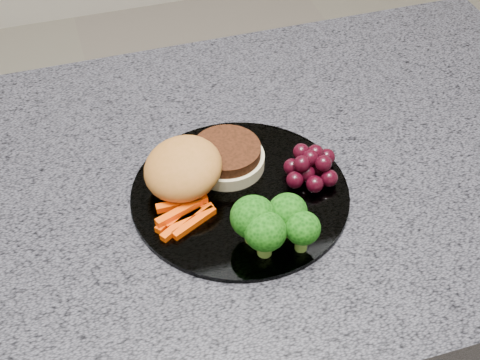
{
  "coord_description": "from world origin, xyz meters",
  "views": [
    {
      "loc": [
        -0.07,
        -0.57,
        1.47
      ],
      "look_at": [
        0.1,
        -0.04,
        0.93
      ],
      "focal_mm": 50.0,
      "sensor_mm": 36.0,
      "label": 1
    }
  ],
  "objects": [
    {
      "name": "countertop",
      "position": [
        0.0,
        0.0,
        0.88
      ],
      "size": [
        1.2,
        0.6,
        0.04
      ],
      "primitive_type": "cube",
      "color": "#4D4C57",
      "rests_on": "island_cabinet"
    },
    {
      "name": "broccoli",
      "position": [
        0.11,
        -0.12,
        0.94
      ],
      "size": [
        0.09,
        0.07,
        0.06
      ],
      "rotation": [
        0.0,
        0.0,
        -0.25
      ],
      "color": "olive",
      "rests_on": "plate"
    },
    {
      "name": "carrot_sticks",
      "position": [
        0.02,
        -0.06,
        0.91
      ],
      "size": [
        0.07,
        0.06,
        0.02
      ],
      "rotation": [
        0.0,
        0.0,
        0.08
      ],
      "color": "#FF4904",
      "rests_on": "plate"
    },
    {
      "name": "burger",
      "position": [
        0.06,
        -0.0,
        0.93
      ],
      "size": [
        0.18,
        0.15,
        0.05
      ],
      "rotation": [
        0.0,
        0.0,
        0.43
      ],
      "color": "beige",
      "rests_on": "plate"
    },
    {
      "name": "plate",
      "position": [
        0.1,
        -0.04,
        0.9
      ],
      "size": [
        0.26,
        0.26,
        0.01
      ],
      "primitive_type": "cylinder",
      "color": "white",
      "rests_on": "countertop"
    },
    {
      "name": "grape_bunch",
      "position": [
        0.19,
        -0.04,
        0.92
      ],
      "size": [
        0.07,
        0.06,
        0.04
      ],
      "rotation": [
        0.0,
        0.0,
        -0.01
      ],
      "color": "black",
      "rests_on": "plate"
    }
  ]
}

